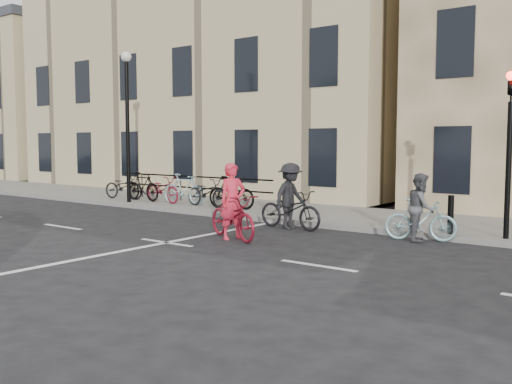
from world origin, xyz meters
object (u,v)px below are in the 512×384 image
Objects in this scene: lamp_post at (127,108)px; cyclist_pink at (233,213)px; traffic_light at (510,134)px; cyclist_dark at (290,203)px; cyclist_grey at (421,214)px.

cyclist_pink is (7.37, -3.08, -2.87)m from lamp_post.
traffic_light reaches higher than cyclist_pink.
lamp_post is at bearing 86.99° from cyclist_dark.
traffic_light is 12.74m from lamp_post.
cyclist_pink is 2.12m from cyclist_dark.
cyclist_grey is at bearing -80.82° from cyclist_dark.
lamp_post reaches higher than cyclist_pink.
lamp_post reaches higher than traffic_light.
traffic_light is 2.57m from cyclist_grey.
lamp_post is 2.64× the size of cyclist_dark.
lamp_post is 2.48× the size of cyclist_pink.
cyclist_dark is at bearing -169.91° from traffic_light.
lamp_post reaches higher than cyclist_grey.
cyclist_dark is at bearing 76.26° from cyclist_grey.
cyclist_pink is 1.26× the size of cyclist_grey.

